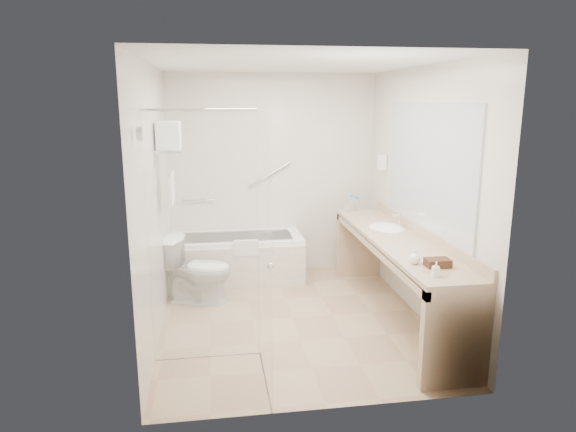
{
  "coord_description": "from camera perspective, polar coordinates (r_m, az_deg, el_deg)",
  "views": [
    {
      "loc": [
        -0.77,
        -4.82,
        2.18
      ],
      "look_at": [
        0.0,
        0.3,
        1.0
      ],
      "focal_mm": 32.0,
      "sensor_mm": 36.0,
      "label": 1
    }
  ],
  "objects": [
    {
      "name": "soap_bottle_a",
      "position": [
        4.13,
        16.09,
        -6.1
      ],
      "size": [
        0.07,
        0.12,
        0.05
      ],
      "primitive_type": "imported",
      "rotation": [
        0.0,
        0.0,
        -0.21
      ],
      "color": "white",
      "rests_on": "vanity_counter"
    },
    {
      "name": "grab_bar_short",
      "position": [
        6.5,
        -9.98,
        1.74
      ],
      "size": [
        0.4,
        0.03,
        0.03
      ],
      "primitive_type": "cylinder",
      "rotation": [
        0.0,
        1.57,
        0.0
      ],
      "color": "silver",
      "rests_on": "wall_back"
    },
    {
      "name": "mirror",
      "position": [
        5.15,
        15.19,
        5.35
      ],
      "size": [
        0.02,
        2.0,
        1.2
      ],
      "primitive_type": "cube",
      "color": "#B4B9C1",
      "rests_on": "wall_right"
    },
    {
      "name": "ceiling",
      "position": [
        4.89,
        0.54,
        16.58
      ],
      "size": [
        2.6,
        3.2,
        0.1
      ],
      "primitive_type": "cube",
      "color": "silver",
      "rests_on": "wall_back"
    },
    {
      "name": "water_bottle_mid",
      "position": [
        6.29,
        7.49,
        1.31
      ],
      "size": [
        0.06,
        0.06,
        0.19
      ],
      "rotation": [
        0.0,
        0.0,
        0.08
      ],
      "color": "silver",
      "rests_on": "vanity_counter"
    },
    {
      "name": "water_bottle_left",
      "position": [
        6.3,
        7.75,
        1.25
      ],
      "size": [
        0.05,
        0.05,
        0.17
      ],
      "rotation": [
        0.0,
        0.0,
        -0.25
      ],
      "color": "silver",
      "rests_on": "vanity_counter"
    },
    {
      "name": "drinking_glass_far",
      "position": [
        5.31,
        9.81,
        -1.35
      ],
      "size": [
        0.07,
        0.07,
        0.09
      ],
      "primitive_type": "cylinder",
      "rotation": [
        0.0,
        0.0,
        0.02
      ],
      "color": "silver",
      "rests_on": "vanity_counter"
    },
    {
      "name": "drinking_glass_near",
      "position": [
        6.27,
        6.61,
        0.98
      ],
      "size": [
        0.09,
        0.09,
        0.1
      ],
      "primitive_type": "cylinder",
      "rotation": [
        0.0,
        0.0,
        0.15
      ],
      "color": "silver",
      "rests_on": "vanity_counter"
    },
    {
      "name": "vanity_counter",
      "position": [
        5.24,
        11.94,
        -4.55
      ],
      "size": [
        0.55,
        2.7,
        0.95
      ],
      "color": "tan",
      "rests_on": "floor"
    },
    {
      "name": "wall_back",
      "position": [
        6.54,
        -1.7,
        4.65
      ],
      "size": [
        2.6,
        0.1,
        2.5
      ],
      "primitive_type": "cube",
      "color": "beige",
      "rests_on": "ground"
    },
    {
      "name": "grab_bar_long",
      "position": [
        6.49,
        -2.1,
        4.59
      ],
      "size": [
        0.53,
        0.03,
        0.33
      ],
      "primitive_type": "cylinder",
      "rotation": [
        0.0,
        1.05,
        0.0
      ],
      "color": "silver",
      "rests_on": "wall_back"
    },
    {
      "name": "bathtub",
      "position": [
        6.36,
        -5.74,
        -4.66
      ],
      "size": [
        1.6,
        0.73,
        0.59
      ],
      "color": "white",
      "rests_on": "floor"
    },
    {
      "name": "amenity_basket",
      "position": [
        4.36,
        16.29,
        -5.0
      ],
      "size": [
        0.2,
        0.14,
        0.07
      ],
      "primitive_type": "cube",
      "rotation": [
        0.0,
        0.0,
        -0.03
      ],
      "color": "#442618",
      "rests_on": "vanity_counter"
    },
    {
      "name": "sink",
      "position": [
        5.56,
        10.9,
        -1.56
      ],
      "size": [
        0.4,
        0.52,
        0.14
      ],
      "primitive_type": "ellipsoid",
      "color": "white",
      "rests_on": "vanity_counter"
    },
    {
      "name": "shower_enclosure",
      "position": [
        4.06,
        -6.26,
        -3.2
      ],
      "size": [
        0.96,
        0.91,
        2.11
      ],
      "color": "silver",
      "rests_on": "floor"
    },
    {
      "name": "toilet",
      "position": [
        5.72,
        -9.96,
        -5.95
      ],
      "size": [
        0.82,
        0.6,
        0.72
      ],
      "primitive_type": "imported",
      "rotation": [
        0.0,
        0.0,
        1.29
      ],
      "color": "white",
      "rests_on": "floor"
    },
    {
      "name": "water_bottle_right",
      "position": [
        6.28,
        7.03,
        1.36
      ],
      "size": [
        0.06,
        0.06,
        0.2
      ],
      "rotation": [
        0.0,
        0.0,
        -0.14
      ],
      "color": "silver",
      "rests_on": "vanity_counter"
    },
    {
      "name": "floor",
      "position": [
        5.35,
        0.49,
        -11.22
      ],
      "size": [
        3.2,
        3.2,
        0.0
      ],
      "primitive_type": "plane",
      "color": "tan",
      "rests_on": "ground"
    },
    {
      "name": "wall_right",
      "position": [
        5.33,
        14.46,
        2.37
      ],
      "size": [
        0.1,
        3.2,
        2.5
      ],
      "primitive_type": "cube",
      "color": "beige",
      "rests_on": "ground"
    },
    {
      "name": "wall_front",
      "position": [
        3.44,
        4.71,
        -2.9
      ],
      "size": [
        2.6,
        0.1,
        2.5
      ],
      "primitive_type": "cube",
      "color": "beige",
      "rests_on": "ground"
    },
    {
      "name": "wall_left",
      "position": [
        4.94,
        -14.55,
        1.56
      ],
      "size": [
        0.1,
        3.2,
        2.5
      ],
      "primitive_type": "cube",
      "color": "beige",
      "rests_on": "ground"
    },
    {
      "name": "hairdryer_unit",
      "position": [
        6.25,
        10.42,
        5.92
      ],
      "size": [
        0.08,
        0.1,
        0.18
      ],
      "primitive_type": "cube",
      "color": "white",
      "rests_on": "wall_right"
    },
    {
      "name": "towel_shelf",
      "position": [
        5.21,
        -13.05,
        7.81
      ],
      "size": [
        0.24,
        0.55,
        0.81
      ],
      "color": "silver",
      "rests_on": "wall_left"
    },
    {
      "name": "soap_bottle_b",
      "position": [
        4.38,
        13.9,
        -4.56
      ],
      "size": [
        0.13,
        0.15,
        0.1
      ],
      "primitive_type": "imported",
      "rotation": [
        0.0,
        0.0,
        -0.32
      ],
      "color": "white",
      "rests_on": "vanity_counter"
    },
    {
      "name": "faucet",
      "position": [
        5.58,
        12.35,
        -0.41
      ],
      "size": [
        0.03,
        0.03,
        0.14
      ],
      "primitive_type": "cylinder",
      "color": "silver",
      "rests_on": "vanity_counter"
    }
  ]
}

